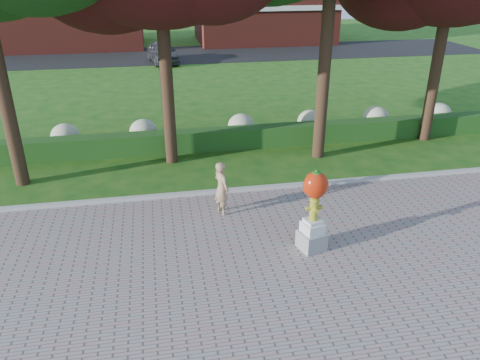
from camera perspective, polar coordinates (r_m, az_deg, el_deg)
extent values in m
plane|color=#174C13|center=(12.48, 2.52, -7.56)|extent=(100.00, 100.00, 0.00)
cube|color=gray|center=(9.47, 8.29, -20.32)|extent=(40.00, 14.00, 0.04)
cube|color=#ADADA5|center=(15.00, -0.04, -1.25)|extent=(40.00, 0.18, 0.15)
cube|color=#134417|center=(18.51, -2.33, 5.06)|extent=(24.00, 0.70, 0.80)
ellipsoid|color=beige|center=(19.56, -20.52, 5.03)|extent=(1.10, 1.10, 0.99)
ellipsoid|color=beige|center=(19.25, -11.70, 5.81)|extent=(1.10, 1.10, 0.99)
ellipsoid|color=beige|center=(19.55, 0.15, 6.64)|extent=(1.10, 1.10, 0.99)
ellipsoid|color=beige|center=(20.30, 8.56, 7.06)|extent=(1.10, 1.10, 0.99)
ellipsoid|color=beige|center=(21.44, 16.24, 7.32)|extent=(1.10, 1.10, 0.99)
ellipsoid|color=beige|center=(22.93, 23.03, 7.43)|extent=(1.10, 1.10, 0.99)
cube|color=black|center=(38.88, -7.07, 14.92)|extent=(50.00, 8.00, 0.02)
cube|color=maroon|center=(44.97, -21.51, 19.34)|extent=(14.00, 8.00, 7.00)
cube|color=maroon|center=(45.58, 2.86, 20.59)|extent=(12.00, 8.00, 6.40)
cylinder|color=black|center=(16.23, -27.05, 10.42)|extent=(0.44, 0.44, 6.72)
cylinder|color=black|center=(16.63, -8.95, 12.10)|extent=(0.44, 0.44, 6.16)
cylinder|color=black|center=(17.10, 10.32, 14.28)|extent=(0.44, 0.44, 7.28)
cylinder|color=black|center=(20.35, 22.79, 12.45)|extent=(0.44, 0.44, 5.88)
cube|color=gray|center=(12.16, 8.71, -7.26)|extent=(0.74, 0.74, 0.48)
cube|color=silver|center=(11.96, 8.83, -5.74)|extent=(0.60, 0.60, 0.27)
cube|color=silver|center=(11.87, 8.89, -4.98)|extent=(0.48, 0.48, 0.10)
cylinder|color=olive|center=(11.72, 8.99, -3.63)|extent=(0.21, 0.21, 0.54)
ellipsoid|color=olive|center=(11.59, 9.08, -2.46)|extent=(0.25, 0.25, 0.18)
cylinder|color=olive|center=(11.64, 8.29, -3.45)|extent=(0.12, 0.11, 0.11)
cylinder|color=olive|center=(11.74, 9.72, -3.31)|extent=(0.12, 0.11, 0.11)
cylinder|color=olive|center=(11.57, 9.24, -3.71)|extent=(0.12, 0.12, 0.12)
cylinder|color=olive|center=(11.56, 9.10, -2.12)|extent=(0.08, 0.08, 0.05)
ellipsoid|color=#B52409|center=(11.41, 9.22, -0.61)|extent=(0.60, 0.54, 0.70)
ellipsoid|color=#B52409|center=(11.36, 8.39, -0.77)|extent=(0.30, 0.30, 0.45)
ellipsoid|color=#B52409|center=(11.47, 10.03, -0.62)|extent=(0.30, 0.30, 0.45)
cylinder|color=#205E15|center=(11.26, 9.34, 0.99)|extent=(0.10, 0.10, 0.12)
ellipsoid|color=#205E15|center=(11.28, 9.33, 0.85)|extent=(0.23, 0.23, 0.08)
imported|color=tan|center=(13.41, -2.27, -0.97)|extent=(0.59, 0.69, 1.60)
imported|color=#3D3E44|center=(35.73, -9.44, 15.12)|extent=(2.43, 4.58, 1.48)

